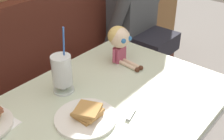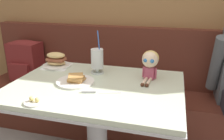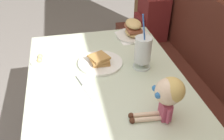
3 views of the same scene
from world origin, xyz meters
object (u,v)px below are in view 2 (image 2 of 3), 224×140
Objects in this scene: toast_plate at (76,81)px; butter_saucer at (35,101)px; milkshake_glass at (97,60)px; backpack at (26,60)px; butter_knife at (95,92)px; seated_doll at (150,61)px; sandwich_plate at (56,61)px.

toast_plate is 0.34m from butter_saucer.
milkshake_glass is 0.99m from backpack.
butter_knife is 0.44m from seated_doll.
seated_doll is (0.29, 0.31, 0.12)m from butter_knife.
butter_saucer is 0.34m from butter_knife.
backpack is (-0.81, 0.61, -0.10)m from toast_plate.
milkshake_glass is at bearing 70.53° from toast_plate.
backpack reaches higher than butter_saucer.
sandwich_plate is 0.75m from seated_doll.
toast_plate is 0.51m from seated_doll.
toast_plate reaches higher than butter_saucer.
seated_doll reaches higher than toast_plate.
milkshake_glass is at bearing 72.40° from butter_saucer.
backpack is (-0.99, 0.73, -0.09)m from butter_knife.
butter_saucer is 0.30× the size of backpack.
backpack reaches higher than butter_knife.
milkshake_glass is 0.36m from butter_knife.
milkshake_glass reaches higher than sandwich_plate.
toast_plate is at bearing -43.91° from sandwich_plate.
butter_knife is 0.57× the size of backpack.
seated_doll is at bearing -3.41° from milkshake_glass.
milkshake_glass is at bearing 105.76° from butter_knife.
milkshake_glass is 1.42× the size of seated_doll.
seated_doll is at bearing -5.99° from sandwich_plate.
butter_knife is at bearing -40.42° from sandwich_plate.
seated_doll is 0.55× the size of backpack.
seated_doll is (0.55, 0.52, 0.12)m from butter_saucer.
toast_plate is 1.02m from backpack.
sandwich_plate reaches higher than butter_knife.
milkshake_glass is at bearing -23.81° from backpack.
butter_saucer is at bearing -72.44° from sandwich_plate.
butter_saucer is 0.52× the size of butter_knife.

